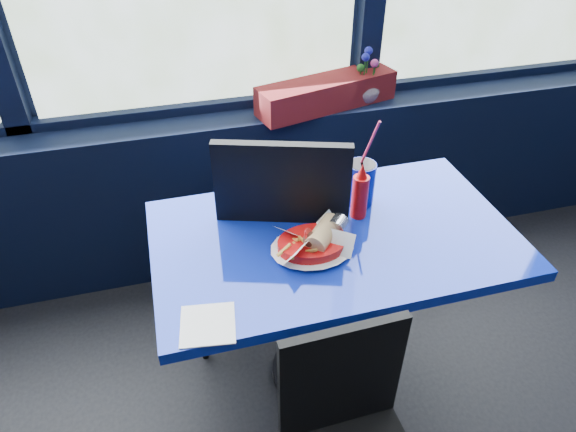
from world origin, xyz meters
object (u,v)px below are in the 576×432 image
at_px(near_table, 332,274).
at_px(food_basket, 314,242).
at_px(chair_near_back, 264,232).
at_px(flower_vase, 367,86).
at_px(ketchup_bottle, 360,194).
at_px(soda_cup, 361,182).
at_px(planter_box, 327,93).

distance_m(near_table, food_basket, 0.24).
distance_m(chair_near_back, food_basket, 0.37).
bearing_deg(chair_near_back, food_basket, 125.91).
height_order(near_table, chair_near_back, chair_near_back).
distance_m(flower_vase, food_basket, 1.05).
relative_size(near_table, ketchup_bottle, 5.76).
height_order(near_table, ketchup_bottle, ketchup_bottle).
distance_m(near_table, flower_vase, 1.00).
xyz_separation_m(near_table, chair_near_back, (-0.19, 0.25, 0.03)).
relative_size(food_basket, ketchup_bottle, 1.42).
distance_m(flower_vase, soda_cup, 0.75).
bearing_deg(flower_vase, planter_box, -179.24).
xyz_separation_m(planter_box, ketchup_bottle, (-0.14, -0.76, -0.02)).
bearing_deg(food_basket, flower_vase, 36.25).
xyz_separation_m(flower_vase, ketchup_bottle, (-0.33, -0.76, -0.04)).
xyz_separation_m(chair_near_back, planter_box, (0.44, 0.59, 0.26)).
bearing_deg(ketchup_bottle, soda_cup, 66.26).
relative_size(flower_vase, soda_cup, 0.75).
distance_m(planter_box, ketchup_bottle, 0.77).
bearing_deg(soda_cup, flower_vase, 66.53).
xyz_separation_m(planter_box, soda_cup, (-0.10, -0.68, -0.03)).
bearing_deg(food_basket, planter_box, 46.28).
distance_m(food_basket, soda_cup, 0.32).
xyz_separation_m(near_table, flower_vase, (0.44, 0.84, 0.31)).
xyz_separation_m(planter_box, flower_vase, (0.20, 0.00, 0.01)).
bearing_deg(soda_cup, food_basket, -138.51).
relative_size(flower_vase, ketchup_bottle, 1.22).
height_order(chair_near_back, food_basket, chair_near_back).
relative_size(chair_near_back, food_basket, 3.55).
height_order(planter_box, food_basket, planter_box).
distance_m(planter_box, soda_cup, 0.69).
relative_size(flower_vase, food_basket, 0.86).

